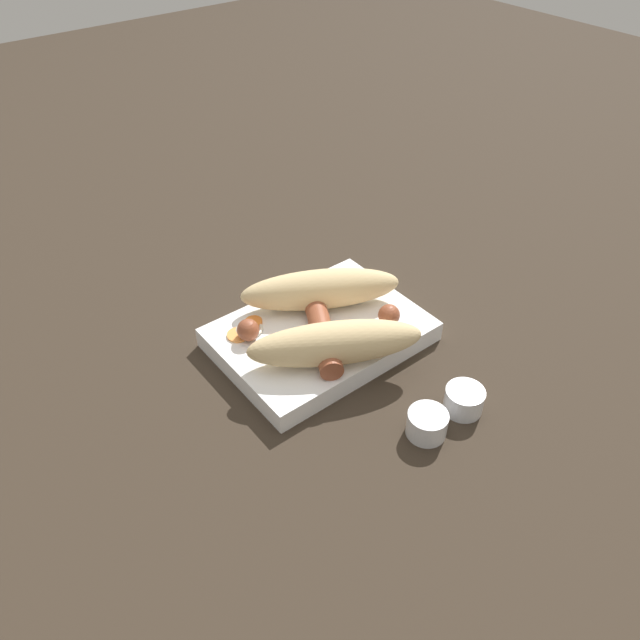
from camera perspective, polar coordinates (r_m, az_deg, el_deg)
The scene contains 7 objects.
ground_plane at distance 0.77m, azimuth 0.00°, elevation -2.07°, with size 3.00×3.00×0.00m, color #33281E.
food_tray at distance 0.76m, azimuth 0.00°, elevation -1.33°, with size 0.24×0.18×0.03m.
bread_roll at distance 0.73m, azimuth 0.70°, elevation 0.48°, with size 0.25×0.23×0.05m.
sausage at distance 0.74m, azimuth -0.04°, elevation -0.22°, with size 0.18×0.16×0.03m.
pickled_veggies at distance 0.75m, azimuth -6.65°, elevation -0.82°, with size 0.06×0.04×0.00m.
condiment_cup_near at distance 0.67m, azimuth 9.52°, elevation -9.58°, with size 0.04×0.04×0.03m.
condiment_cup_far at distance 0.70m, azimuth 13.00°, elevation -7.24°, with size 0.04×0.04×0.03m.
Camera 1 is at (-0.35, -0.45, 0.52)m, focal length 35.00 mm.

